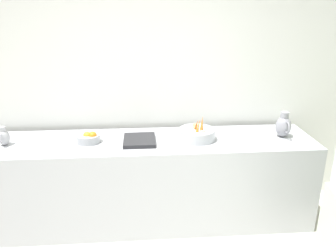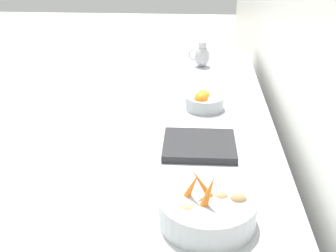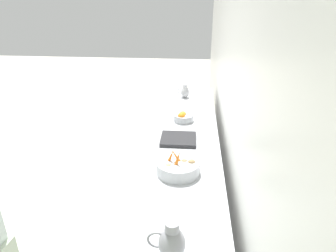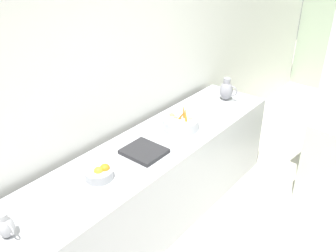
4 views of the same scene
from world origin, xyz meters
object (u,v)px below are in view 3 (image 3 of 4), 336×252
at_px(metal_pitcher_tall, 171,242).
at_px(metal_pitcher_short, 185,92).
at_px(orange_bowl, 183,117).
at_px(vegetable_colander, 178,167).

bearing_deg(metal_pitcher_tall, metal_pitcher_short, -89.73).
height_order(orange_bowl, metal_pitcher_short, metal_pitcher_short).
bearing_deg(metal_pitcher_short, vegetable_colander, 90.12).
xyz_separation_m(vegetable_colander, metal_pitcher_tall, (-0.01, 0.86, 0.06)).
xyz_separation_m(metal_pitcher_tall, metal_pitcher_short, (0.01, -2.66, -0.03)).
height_order(orange_bowl, metal_pitcher_tall, metal_pitcher_tall).
relative_size(vegetable_colander, orange_bowl, 1.60).
bearing_deg(vegetable_colander, metal_pitcher_tall, 90.57).
relative_size(vegetable_colander, metal_pitcher_tall, 1.39).
height_order(vegetable_colander, orange_bowl, vegetable_colander).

